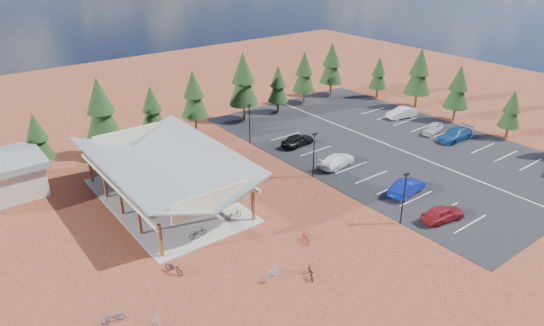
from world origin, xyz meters
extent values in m
plane|color=#5D2C18|center=(0.00, 0.00, 0.00)|extent=(140.00, 140.00, 0.00)
cube|color=black|center=(18.50, 3.00, 0.02)|extent=(27.00, 44.00, 0.04)
cube|color=gray|center=(-10.00, 7.00, 0.05)|extent=(10.60, 18.60, 0.10)
cube|color=brown|center=(-14.60, -1.40, 1.60)|extent=(0.25, 0.25, 3.00)
cube|color=brown|center=(-14.60, 2.80, 1.60)|extent=(0.25, 0.25, 3.00)
cube|color=brown|center=(-14.60, 7.00, 1.60)|extent=(0.25, 0.25, 3.00)
cube|color=brown|center=(-14.60, 11.20, 1.60)|extent=(0.25, 0.25, 3.00)
cube|color=brown|center=(-14.60, 15.40, 1.60)|extent=(0.25, 0.25, 3.00)
cube|color=brown|center=(-5.40, -1.40, 1.60)|extent=(0.25, 0.25, 3.00)
cube|color=brown|center=(-5.40, 2.80, 1.60)|extent=(0.25, 0.25, 3.00)
cube|color=brown|center=(-5.40, 7.00, 1.60)|extent=(0.25, 0.25, 3.00)
cube|color=brown|center=(-5.40, 11.20, 1.60)|extent=(0.25, 0.25, 3.00)
cube|color=brown|center=(-5.40, 15.40, 1.60)|extent=(0.25, 0.25, 3.00)
cube|color=beige|center=(-15.00, 7.00, 3.10)|extent=(0.22, 18.00, 0.35)
cube|color=beige|center=(-5.00, 7.00, 3.10)|extent=(0.22, 18.00, 0.35)
cube|color=slate|center=(-12.90, 7.00, 4.00)|extent=(5.85, 19.40, 2.13)
cube|color=slate|center=(-7.10, 7.00, 4.00)|extent=(5.85, 19.40, 2.13)
cube|color=beige|center=(-10.00, -2.00, 3.90)|extent=(7.50, 0.15, 1.80)
cube|color=beige|center=(-10.00, 16.00, 3.90)|extent=(7.50, 0.15, 1.80)
cylinder|color=black|center=(5.00, -10.00, 2.50)|extent=(0.14, 0.14, 5.00)
cube|color=black|center=(5.00, -10.00, 5.05)|extent=(0.50, 0.25, 0.18)
cylinder|color=black|center=(5.00, 2.00, 2.50)|extent=(0.14, 0.14, 5.00)
cube|color=black|center=(5.00, 2.00, 5.05)|extent=(0.50, 0.25, 0.18)
cylinder|color=black|center=(5.00, 14.00, 2.50)|extent=(0.14, 0.14, 5.00)
cube|color=black|center=(5.00, 14.00, 5.05)|extent=(0.50, 0.25, 0.18)
cylinder|color=#513B1C|center=(-5.21, 2.71, 0.45)|extent=(0.60, 0.60, 0.90)
cylinder|color=#513B1C|center=(-3.03, 4.25, 0.45)|extent=(0.60, 0.60, 0.90)
cylinder|color=#382314|center=(-18.06, 21.12, 0.85)|extent=(0.36, 0.36, 1.70)
cone|color=#1A3113|center=(-18.06, 21.12, 3.74)|extent=(2.99, 2.99, 4.08)
cone|color=#1A3113|center=(-18.06, 21.12, 5.44)|extent=(2.31, 2.31, 3.06)
cylinder|color=#382314|center=(-10.75, 21.39, 1.17)|extent=(0.36, 0.36, 2.35)
cone|color=#1A3113|center=(-10.75, 21.39, 5.16)|extent=(4.13, 4.13, 5.63)
cone|color=#1A3113|center=(-10.75, 21.39, 7.51)|extent=(3.19, 3.19, 4.22)
cylinder|color=#382314|center=(-4.39, 21.68, 0.91)|extent=(0.36, 0.36, 1.81)
cone|color=#1A3113|center=(-4.39, 21.68, 3.99)|extent=(3.19, 3.19, 4.35)
cone|color=#1A3113|center=(-4.39, 21.68, 5.80)|extent=(2.47, 2.47, 3.27)
cylinder|color=#382314|center=(1.88, 22.31, 1.01)|extent=(0.36, 0.36, 2.02)
cone|color=#1A3113|center=(1.88, 22.31, 4.45)|extent=(3.56, 3.56, 4.85)
cone|color=#1A3113|center=(1.88, 22.31, 6.47)|extent=(2.75, 2.75, 3.64)
cylinder|color=#382314|center=(9.31, 21.59, 1.19)|extent=(0.36, 0.36, 2.38)
cone|color=#1A3113|center=(9.31, 21.59, 5.23)|extent=(4.19, 4.19, 5.71)
cone|color=#1A3113|center=(9.31, 21.59, 7.61)|extent=(3.24, 3.24, 4.28)
cylinder|color=#382314|center=(15.26, 21.33, 0.87)|extent=(0.36, 0.36, 1.74)
cone|color=#1A3113|center=(15.26, 21.33, 3.82)|extent=(3.05, 3.05, 4.17)
cone|color=#1A3113|center=(15.26, 21.33, 5.55)|extent=(2.36, 2.36, 3.12)
cylinder|color=#382314|center=(21.18, 22.37, 0.99)|extent=(0.36, 0.36, 1.99)
cone|color=#1A3113|center=(21.18, 22.37, 4.37)|extent=(3.50, 3.50, 4.77)
cone|color=#1A3113|center=(21.18, 22.37, 6.35)|extent=(2.70, 2.70, 3.57)
cylinder|color=#382314|center=(27.60, 23.00, 1.06)|extent=(0.36, 0.36, 2.12)
cone|color=#1A3113|center=(27.60, 23.00, 4.67)|extent=(3.73, 3.73, 5.09)
cone|color=#1A3113|center=(27.60, 23.00, 6.79)|extent=(2.89, 2.89, 3.82)
cylinder|color=#382314|center=(32.67, -4.82, 0.78)|extent=(0.36, 0.36, 1.56)
cone|color=#1A3113|center=(32.67, -4.82, 3.44)|extent=(2.75, 2.75, 3.75)
cone|color=#1A3113|center=(32.67, -4.82, 5.00)|extent=(2.12, 2.12, 2.81)
cylinder|color=#382314|center=(33.04, 3.29, 0.98)|extent=(0.36, 0.36, 1.95)
cone|color=#1A3113|center=(33.04, 3.29, 4.30)|extent=(3.44, 3.44, 4.69)
cone|color=#1A3113|center=(33.04, 3.29, 6.25)|extent=(2.66, 2.66, 3.52)
cylinder|color=#382314|center=(33.62, 10.42, 1.11)|extent=(0.36, 0.36, 2.22)
cone|color=#1A3113|center=(33.62, 10.42, 4.89)|extent=(3.91, 3.91, 5.33)
cone|color=#1A3113|center=(33.62, 10.42, 7.11)|extent=(3.02, 3.02, 4.00)
cylinder|color=#382314|center=(32.59, 17.29, 0.81)|extent=(0.36, 0.36, 1.63)
cone|color=#1A3113|center=(32.59, 17.29, 3.58)|extent=(2.87, 2.87, 3.91)
cone|color=#1A3113|center=(32.59, 17.29, 5.21)|extent=(2.21, 2.21, 2.93)
imported|color=black|center=(-10.93, -0.80, 0.54)|extent=(1.69, 0.65, 0.88)
imported|color=#919599|center=(-13.52, 4.82, 0.58)|extent=(1.60, 0.54, 0.95)
imported|color=#1E309C|center=(-12.46, 7.14, 0.53)|extent=(1.71, 1.05, 0.85)
imported|color=maroon|center=(-11.34, 14.80, 0.64)|extent=(1.81, 0.56, 1.08)
imported|color=black|center=(-6.77, -0.09, 0.54)|extent=(1.71, 0.71, 0.87)
imported|color=#98989F|center=(-8.69, 6.12, 0.64)|extent=(1.85, 1.04, 1.07)
imported|color=#244C98|center=(-9.14, 10.68, 0.50)|extent=(1.58, 0.75, 0.80)
imported|color=maroon|center=(-6.44, 14.62, 0.65)|extent=(1.85, 0.60, 1.10)
imported|color=black|center=(-14.82, -3.93, 0.48)|extent=(1.21, 1.95, 0.97)
imported|color=gray|center=(-18.53, -8.63, 0.44)|extent=(1.39, 1.27, 0.88)
imported|color=navy|center=(-20.56, -6.28, 0.42)|extent=(1.68, 0.87, 0.84)
imported|color=maroon|center=(-3.83, -6.99, 0.45)|extent=(0.80, 1.54, 0.89)
imported|color=black|center=(-6.67, -10.78, 0.45)|extent=(1.39, 1.78, 0.90)
imported|color=gray|center=(-9.13, -9.20, 0.54)|extent=(1.86, 0.94, 1.07)
imported|color=maroon|center=(0.11, 4.62, 0.51)|extent=(1.75, 1.09, 1.02)
imported|color=maroon|center=(8.49, -12.02, 0.77)|extent=(4.51, 2.47, 1.45)
imported|color=navy|center=(9.92, -6.75, 0.81)|extent=(4.86, 2.19, 1.55)
imported|color=white|center=(8.98, 2.31, 0.76)|extent=(5.25, 2.81, 1.45)
imported|color=black|center=(9.27, 9.66, 0.80)|extent=(4.57, 2.09, 1.52)
imported|color=navy|center=(26.57, -1.27, 0.81)|extent=(5.36, 2.28, 1.54)
imported|color=#ABAFB4|center=(26.34, 1.95, 0.71)|extent=(4.16, 2.32, 1.34)
imported|color=silver|center=(27.87, 8.44, 0.79)|extent=(4.79, 2.48, 1.50)
camera|label=1|loc=(-27.38, -32.95, 23.87)|focal=32.00mm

